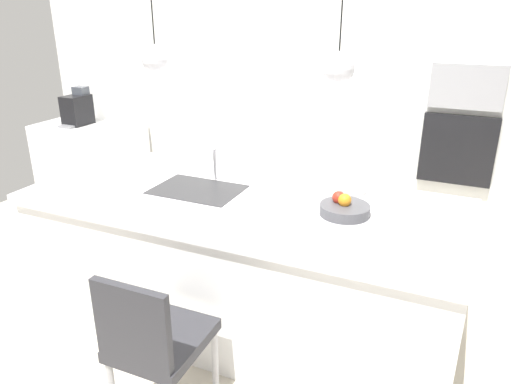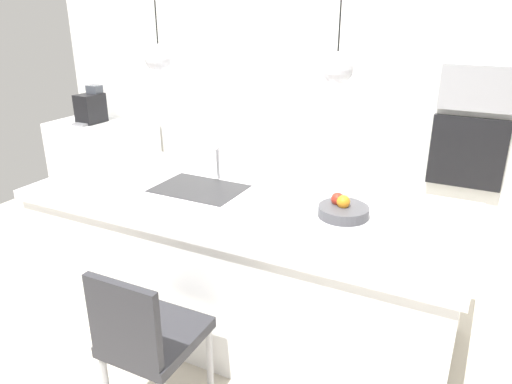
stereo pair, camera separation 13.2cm
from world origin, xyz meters
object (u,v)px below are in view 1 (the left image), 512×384
Objects in this scene: coffee_machine at (77,109)px; microwave at (467,87)px; fruit_bowl at (344,208)px; oven at (457,150)px; chair_near at (154,340)px.

coffee_machine is 0.70× the size of microwave.
fruit_bowl is 1.73m from microwave.
coffee_machine is 0.68× the size of oven.
oven is (0.52, 1.58, -0.01)m from fruit_bowl.
oven is at bearing 71.84° from fruit_bowl.
chair_near is at bearing -125.33° from fruit_bowl.
microwave is 0.96× the size of oven.
fruit_bowl is at bearing 54.67° from chair_near.
microwave reaches higher than fruit_bowl.
coffee_machine is at bearing -175.37° from microwave.
microwave is 0.50m from oven.
coffee_machine reaches higher than fruit_bowl.
oven is at bearing 64.84° from chair_near.
oven is (0.00, 0.00, -0.50)m from microwave.
microwave is at bearing 64.84° from chair_near.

